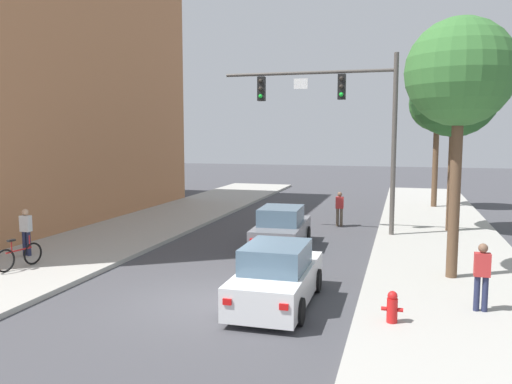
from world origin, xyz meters
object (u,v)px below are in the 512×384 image
Objects in this scene: pedestrian_sidewalk_right_walker at (482,274)px; street_tree_nearest at (460,74)px; car_following_white at (277,277)px; pedestrian_sidewalk_left_walker at (26,230)px; car_lead_grey at (281,229)px; street_tree_third at (438,104)px; fire_hydrant at (392,307)px; street_tree_second at (455,93)px; pedestrian_crossing_road at (340,207)px; bicycle_leaning at (19,256)px; traffic_signal_mast at (343,110)px.

street_tree_nearest is (-0.41, 2.95, 4.98)m from pedestrian_sidewalk_right_walker.
pedestrian_sidewalk_left_walker reaches higher than car_following_white.
street_tree_third is (6.19, 12.58, 5.33)m from car_lead_grey.
car_lead_grey reaches higher than fire_hydrant.
pedestrian_sidewalk_right_walker is 0.22× the size of street_tree_nearest.
street_tree_second is (14.51, 9.09, 5.02)m from pedestrian_sidewalk_left_walker.
car_following_white is at bearing -142.77° from street_tree_nearest.
street_tree_nearest is 15.67m from street_tree_third.
pedestrian_sidewalk_left_walker is 17.85m from street_tree_second.
pedestrian_crossing_road is 7.12m from street_tree_second.
pedestrian_sidewalk_right_walker is at bearing -1.10° from bicycle_leaning.
fire_hydrant is (12.35, -3.12, -0.56)m from pedestrian_sidewalk_left_walker.
bicycle_leaning is 14.35m from street_tree_nearest.
traffic_signal_mast is 11.05m from pedestrian_sidewalk_right_walker.
car_lead_grey is 5.99× the size of fire_hydrant.
car_lead_grey is 8.50m from street_tree_nearest.
pedestrian_crossing_road is at bearing 98.32° from traffic_signal_mast.
bicycle_leaning is at bearing 175.29° from car_following_white.
street_tree_second is at bearing 79.96° from fire_hydrant.
pedestrian_sidewalk_right_walker is 2.28× the size of fire_hydrant.
pedestrian_crossing_road is 10.77m from street_tree_nearest.
pedestrian_sidewalk_left_walker and pedestrian_sidewalk_right_walker have the same top height.
bicycle_leaning is 23.33m from street_tree_third.
traffic_signal_mast is 4.57× the size of pedestrian_crossing_road.
car_lead_grey is at bearing 39.17° from bicycle_leaning.
street_tree_third is (13.29, 18.37, 5.52)m from bicycle_leaning.
street_tree_third is at bearing 90.30° from pedestrian_sidewalk_right_walker.
pedestrian_crossing_road is at bearing 89.20° from car_following_white.
fire_hydrant is (11.38, -1.61, -0.03)m from bicycle_leaning.
pedestrian_sidewalk_right_walker is at bearing 33.98° from fire_hydrant.
car_following_white reaches higher than bicycle_leaning.
car_following_white is 9.74m from pedestrian_sidewalk_left_walker.
street_tree_second is at bearing 20.31° from traffic_signal_mast.
pedestrian_crossing_road is 0.22× the size of street_tree_nearest.
car_following_white is 2.59× the size of pedestrian_crossing_road.
pedestrian_sidewalk_left_walker is 13.63m from pedestrian_crossing_road.
street_tree_second is (5.03, 11.30, 5.36)m from car_following_white.
traffic_signal_mast reaches higher than fire_hydrant.
pedestrian_sidewalk_right_walker reaches higher than car_following_white.
traffic_signal_mast is at bearing -81.68° from pedestrian_crossing_road.
street_tree_nearest is at bearing -91.13° from street_tree_third.
pedestrian_crossing_road is (0.17, 11.84, 0.19)m from car_following_white.
pedestrian_crossing_road is 12.33m from pedestrian_sidewalk_right_walker.
pedestrian_crossing_road reaches higher than fire_hydrant.
pedestrian_sidewalk_right_walker is 13.40m from bicycle_leaning.
pedestrian_sidewalk_left_walker reaches higher than car_lead_grey.
car_following_white is 0.57× the size of street_tree_nearest.
street_tree_third is at bearing 57.43° from pedestrian_crossing_road.
street_tree_nearest is at bearing -57.36° from traffic_signal_mast.
street_tree_third is at bearing 54.12° from bicycle_leaning.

